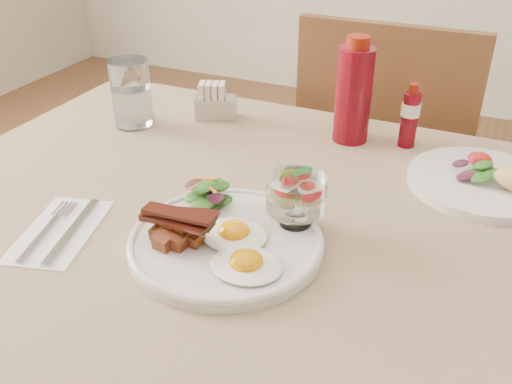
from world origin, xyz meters
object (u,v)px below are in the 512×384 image
(table, at_px, (298,268))
(chair_far, at_px, (384,168))
(sugar_caddy, at_px, (215,104))
(main_plate, at_px, (226,243))
(fruit_cup, at_px, (296,194))
(second_plate, at_px, (493,181))
(water_glass, at_px, (132,97))
(hot_sauce_bottle, at_px, (410,117))
(ketchup_bottle, at_px, (354,93))

(table, relative_size, chair_far, 1.43)
(table, xyz_separation_m, sugar_caddy, (-0.31, 0.31, 0.12))
(main_plate, bearing_deg, sugar_caddy, 119.70)
(fruit_cup, bearing_deg, table, 93.11)
(second_plate, height_order, water_glass, water_glass)
(water_glass, bearing_deg, hot_sauce_bottle, 13.59)
(hot_sauce_bottle, distance_m, sugar_caddy, 0.41)
(chair_far, xyz_separation_m, second_plate, (0.26, -0.44, 0.24))
(hot_sauce_bottle, bearing_deg, water_glass, -166.41)
(second_plate, height_order, hot_sauce_bottle, hot_sauce_bottle)
(hot_sauce_bottle, bearing_deg, second_plate, -33.64)
(main_plate, xyz_separation_m, sugar_caddy, (-0.24, 0.41, 0.02))
(table, distance_m, hot_sauce_bottle, 0.38)
(table, bearing_deg, second_plate, 41.34)
(hot_sauce_bottle, bearing_deg, chair_far, 105.90)
(chair_far, relative_size, sugar_caddy, 9.65)
(ketchup_bottle, bearing_deg, chair_far, 87.31)
(fruit_cup, height_order, water_glass, water_glass)
(chair_far, distance_m, main_plate, 0.81)
(ketchup_bottle, height_order, sugar_caddy, ketchup_bottle)
(second_plate, xyz_separation_m, water_glass, (-0.71, -0.02, 0.04))
(main_plate, height_order, hot_sauce_bottle, hot_sauce_bottle)
(table, height_order, fruit_cup, fruit_cup)
(chair_far, bearing_deg, fruit_cup, -89.87)
(table, xyz_separation_m, chair_far, (0.00, 0.66, -0.14))
(chair_far, xyz_separation_m, ketchup_bottle, (-0.02, -0.34, 0.32))
(fruit_cup, bearing_deg, hot_sauce_bottle, 76.12)
(chair_far, xyz_separation_m, fruit_cup, (0.00, -0.69, 0.29))
(water_glass, bearing_deg, fruit_cup, -27.59)
(chair_far, height_order, fruit_cup, chair_far)
(chair_far, height_order, ketchup_bottle, ketchup_bottle)
(main_plate, distance_m, second_plate, 0.47)
(hot_sauce_bottle, bearing_deg, sugar_caddy, -175.54)
(table, relative_size, sugar_caddy, 13.80)
(main_plate, xyz_separation_m, hot_sauce_bottle, (0.17, 0.45, 0.05))
(fruit_cup, bearing_deg, ketchup_bottle, 92.86)
(hot_sauce_bottle, xyz_separation_m, water_glass, (-0.54, -0.13, -0.00))
(table, bearing_deg, main_plate, -124.73)
(main_plate, relative_size, ketchup_bottle, 1.36)
(chair_far, relative_size, water_glass, 6.75)
(table, xyz_separation_m, fruit_cup, (0.00, -0.03, 0.15))
(ketchup_bottle, bearing_deg, fruit_cup, -87.14)
(fruit_cup, relative_size, ketchup_bottle, 0.43)
(table, relative_size, fruit_cup, 14.84)
(table, height_order, hot_sauce_bottle, hot_sauce_bottle)
(second_plate, xyz_separation_m, hot_sauce_bottle, (-0.17, 0.11, 0.04))
(sugar_caddy, bearing_deg, water_glass, -164.53)
(second_plate, distance_m, ketchup_bottle, 0.30)
(table, distance_m, water_glass, 0.52)
(main_plate, bearing_deg, chair_far, 84.50)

